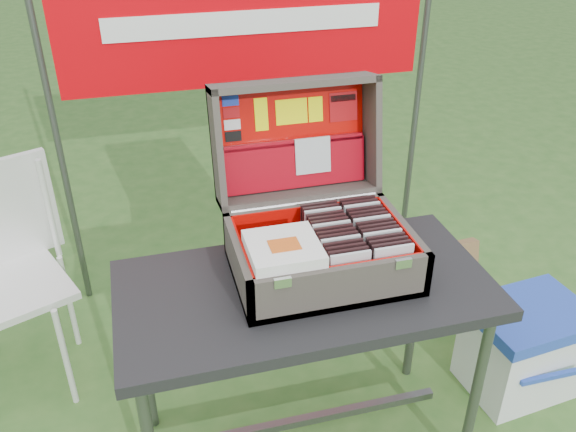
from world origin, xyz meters
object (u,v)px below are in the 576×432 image
object	(u,v)px
table	(304,370)
suitcase	(318,192)
cardboard_box	(445,278)
cooler	(523,348)
chair	(9,292)

from	to	relation	value
table	suitcase	bearing A→B (deg)	56.46
suitcase	cardboard_box	size ratio (longest dim) A/B	1.64
table	cooler	world-z (taller)	table
suitcase	cardboard_box	distance (m)	1.26
suitcase	cooler	distance (m)	1.19
chair	table	bearing A→B (deg)	-54.13
table	cardboard_box	world-z (taller)	table
table	suitcase	world-z (taller)	suitcase
chair	cardboard_box	size ratio (longest dim) A/B	2.66
cardboard_box	chair	bearing A→B (deg)	175.33
table	suitcase	size ratio (longest dim) A/B	2.09
suitcase	cardboard_box	bearing A→B (deg)	31.30
cardboard_box	table	bearing A→B (deg)	-150.12
table	chair	distance (m)	1.18
table	cooler	size ratio (longest dim) A/B	2.66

